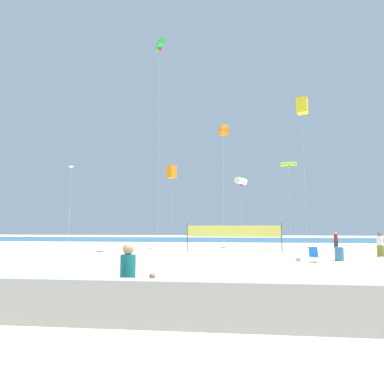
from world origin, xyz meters
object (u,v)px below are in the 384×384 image
(toddler_figure, at_px, (152,291))
(beachgoer_maroon_shirt, at_px, (336,239))
(mother_figure, at_px, (128,275))
(kite_green_tube, at_px, (160,46))
(trash_barrel, at_px, (339,254))
(kite_yellow_box, at_px, (302,106))
(folding_beach_chair, at_px, (314,254))
(kite_orange_delta, at_px, (223,130))
(kite_white_tube, at_px, (241,181))
(beach_handbag, at_px, (298,260))
(beachgoer_white_shirt, at_px, (380,243))
(volleyball_net, at_px, (233,232))
(kite_white_diamond, at_px, (71,169))
(kite_orange_box, at_px, (171,172))
(kite_lime_tube, at_px, (289,165))

(toddler_figure, xyz_separation_m, beachgoer_maroon_shirt, (12.27, 26.02, 0.33))
(mother_figure, xyz_separation_m, kite_green_tube, (-3.30, 18.59, 16.74))
(mother_figure, bearing_deg, trash_barrel, 80.31)
(beachgoer_maroon_shirt, xyz_separation_m, kite_yellow_box, (-3.34, -2.65, 12.72))
(toddler_figure, bearing_deg, folding_beach_chair, 43.31)
(kite_yellow_box, bearing_deg, kite_orange_delta, -143.60)
(kite_white_tube, bearing_deg, beachgoer_maroon_shirt, 5.24)
(beach_handbag, xyz_separation_m, kite_yellow_box, (2.93, 10.84, 13.43))
(toddler_figure, xyz_separation_m, folding_beach_chair, (6.92, 12.42, -0.04))
(mother_figure, relative_size, trash_barrel, 2.00)
(folding_beach_chair, xyz_separation_m, kite_orange_delta, (-5.43, 5.46, 9.34))
(folding_beach_chair, bearing_deg, beachgoer_maroon_shirt, 88.23)
(trash_barrel, bearing_deg, beachgoer_white_shirt, 41.69)
(beachgoer_white_shirt, bearing_deg, kite_white_tube, -75.52)
(beachgoer_white_shirt, distance_m, trash_barrel, 5.15)
(volleyball_net, relative_size, kite_white_tube, 1.09)
(beachgoer_white_shirt, distance_m, kite_white_diamond, 24.76)
(mother_figure, bearing_deg, kite_white_tube, 106.63)
(beachgoer_white_shirt, xyz_separation_m, kite_orange_box, (-16.00, 6.15, 6.37))
(toddler_figure, height_order, beachgoer_white_shirt, beachgoer_white_shirt)
(kite_yellow_box, bearing_deg, trash_barrel, -91.88)
(toddler_figure, xyz_separation_m, kite_lime_tube, (7.87, 25.45, 7.77))
(folding_beach_chair, distance_m, kite_orange_delta, 12.10)
(beachgoer_maroon_shirt, xyz_separation_m, folding_beach_chair, (-5.36, -13.60, -0.37))
(beachgoer_maroon_shirt, height_order, beach_handbag, beachgoer_maroon_shirt)
(folding_beach_chair, distance_m, volleyball_net, 8.05)
(beach_handbag, distance_m, kite_green_tube, 20.99)
(kite_green_tube, bearing_deg, kite_orange_box, 85.62)
(beachgoer_maroon_shirt, bearing_deg, kite_green_tube, 102.74)
(toddler_figure, relative_size, kite_green_tube, 0.05)
(kite_orange_box, relative_size, kite_green_tube, 0.44)
(folding_beach_chair, relative_size, beach_handbag, 3.14)
(kite_yellow_box, bearing_deg, kite_white_diamond, -166.38)
(mother_figure, relative_size, beach_handbag, 5.98)
(beachgoer_white_shirt, distance_m, kite_yellow_box, 14.74)
(folding_beach_chair, bearing_deg, trash_barrel, 44.41)
(beachgoer_white_shirt, height_order, beach_handbag, beachgoer_white_shirt)
(kite_white_diamond, height_order, kite_green_tube, kite_green_tube)
(mother_figure, distance_m, kite_white_tube, 26.20)
(beach_handbag, height_order, kite_green_tube, kite_green_tube)
(mother_figure, relative_size, kite_white_tube, 0.24)
(beach_handbag, distance_m, kite_yellow_box, 17.51)
(kite_orange_delta, bearing_deg, kite_orange_box, 136.09)
(beachgoer_maroon_shirt, bearing_deg, beach_handbag, 142.81)
(toddler_figure, relative_size, folding_beach_chair, 1.07)
(volleyball_net, relative_size, beach_handbag, 26.93)
(trash_barrel, relative_size, kite_yellow_box, 0.06)
(beachgoer_white_shirt, height_order, kite_yellow_box, kite_yellow_box)
(toddler_figure, distance_m, trash_barrel, 15.75)
(volleyball_net, xyz_separation_m, kite_green_tube, (-6.08, -0.35, 16.01))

